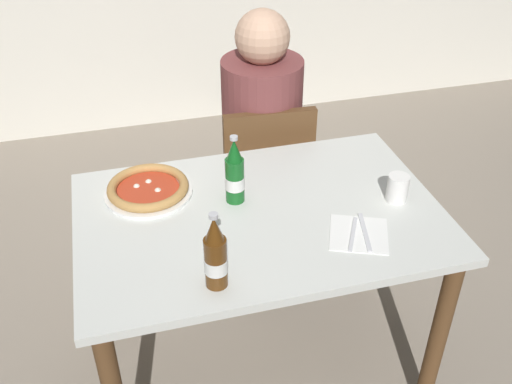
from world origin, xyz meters
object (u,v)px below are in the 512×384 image
at_px(dining_table_main, 260,240).
at_px(napkin_with_cutlery, 359,234).
at_px(paper_cup, 398,188).
at_px(diner_seated, 262,150).
at_px(pizza_margherita_near, 148,189).
at_px(chair_behind_table, 264,175).
at_px(beer_bottle_center, 216,256).
at_px(beer_bottle_left, 235,174).

distance_m(dining_table_main, napkin_with_cutlery, 0.35).
distance_m(napkin_with_cutlery, paper_cup, 0.25).
height_order(diner_seated, pizza_margherita_near, diner_seated).
height_order(pizza_margherita_near, paper_cup, paper_cup).
xyz_separation_m(dining_table_main, diner_seated, (0.19, 0.66, -0.05)).
distance_m(dining_table_main, chair_behind_table, 0.66).
bearing_deg(chair_behind_table, pizza_margherita_near, 40.79).
distance_m(beer_bottle_center, paper_cup, 0.72).
bearing_deg(beer_bottle_left, pizza_margherita_near, 158.03).
xyz_separation_m(pizza_margherita_near, napkin_with_cutlery, (0.61, -0.40, -0.02)).
height_order(chair_behind_table, paper_cup, chair_behind_table).
relative_size(dining_table_main, beer_bottle_center, 4.86).
distance_m(chair_behind_table, beer_bottle_center, 1.05).
xyz_separation_m(chair_behind_table, diner_seated, (0.00, 0.05, 0.10)).
relative_size(pizza_margherita_near, paper_cup, 3.18).
bearing_deg(napkin_with_cutlery, pizza_margherita_near, 147.06).
xyz_separation_m(dining_table_main, chair_behind_table, (0.19, 0.61, -0.15)).
height_order(chair_behind_table, napkin_with_cutlery, chair_behind_table).
height_order(beer_bottle_center, paper_cup, beer_bottle_center).
height_order(pizza_margherita_near, napkin_with_cutlery, pizza_margherita_near).
bearing_deg(diner_seated, dining_table_main, -106.06).
distance_m(dining_table_main, diner_seated, 0.69).
xyz_separation_m(chair_behind_table, paper_cup, (0.28, -0.66, 0.32)).
relative_size(diner_seated, paper_cup, 12.73).
xyz_separation_m(beer_bottle_center, napkin_with_cutlery, (0.48, 0.10, -0.10)).
relative_size(diner_seated, napkin_with_cutlery, 5.13).
relative_size(beer_bottle_center, paper_cup, 2.60).
bearing_deg(chair_behind_table, beer_bottle_left, 67.80).
xyz_separation_m(napkin_with_cutlery, paper_cup, (0.20, 0.14, 0.04)).
bearing_deg(beer_bottle_center, paper_cup, 19.94).
xyz_separation_m(pizza_margherita_near, beer_bottle_center, (0.14, -0.50, 0.08)).
bearing_deg(beer_bottle_left, paper_cup, -14.88).
xyz_separation_m(beer_bottle_left, paper_cup, (0.53, -0.14, -0.06)).
bearing_deg(napkin_with_cutlery, dining_table_main, 144.76).
xyz_separation_m(diner_seated, pizza_margherita_near, (-0.53, -0.45, 0.19)).
bearing_deg(chair_behind_table, beer_bottle_center, 69.86).
height_order(napkin_with_cutlery, paper_cup, paper_cup).
distance_m(diner_seated, beer_bottle_center, 1.07).
distance_m(pizza_margherita_near, paper_cup, 0.85).
height_order(beer_bottle_left, beer_bottle_center, same).
distance_m(chair_behind_table, pizza_margherita_near, 0.72).
distance_m(dining_table_main, paper_cup, 0.50).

